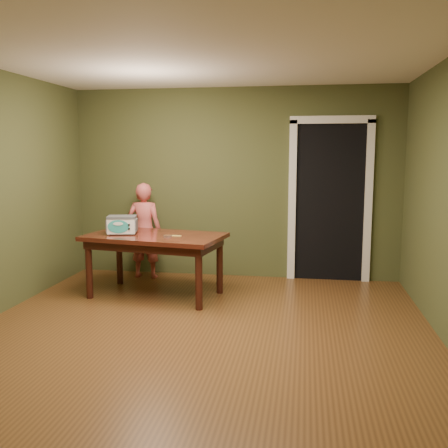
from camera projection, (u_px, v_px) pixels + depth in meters
name	position (u px, v px, depth m)	size (l,w,h in m)	color
floor	(196.00, 340.00, 4.62)	(5.00, 5.00, 0.00)	brown
room_shell	(194.00, 154.00, 4.38)	(4.52, 5.02, 2.61)	#3F4826
doorway	(329.00, 201.00, 6.98)	(1.10, 0.66, 2.25)	black
dining_table	(155.00, 243.00, 5.98)	(1.72, 1.15, 0.75)	black
toy_oven	(122.00, 224.00, 6.00)	(0.40, 0.31, 0.22)	#4C4F54
baking_pan	(168.00, 236.00, 5.79)	(0.10, 0.10, 0.02)	silver
spatula	(174.00, 236.00, 5.87)	(0.18, 0.03, 0.01)	#E1DE61
child	(145.00, 231.00, 6.87)	(0.48, 0.32, 1.32)	#CD5854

